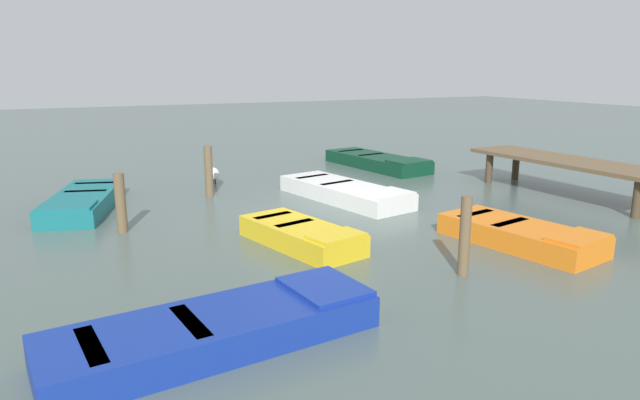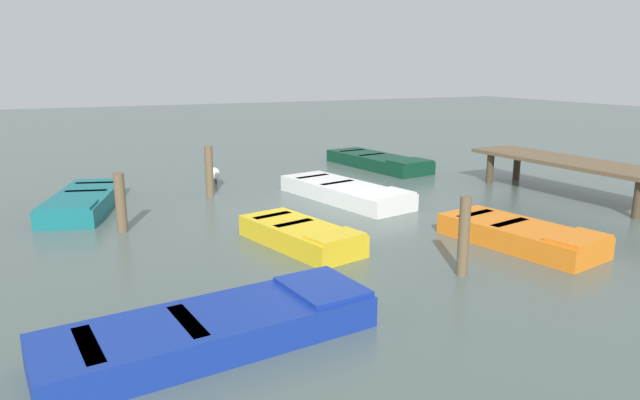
# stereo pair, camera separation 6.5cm
# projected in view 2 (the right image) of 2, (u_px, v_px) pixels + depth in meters

# --- Properties ---
(ground_plane) EXTENTS (80.00, 80.00, 0.00)m
(ground_plane) POSITION_uv_depth(u_px,v_px,m) (320.00, 215.00, 12.86)
(ground_plane) COLOR #4C5B56
(dock_segment) EXTENTS (5.67, 1.86, 0.95)m
(dock_segment) POSITION_uv_depth(u_px,v_px,m) (570.00, 164.00, 14.57)
(dock_segment) COLOR brown
(dock_segment) RESTS_ON ground_plane
(rowboat_yellow) EXTENTS (2.83, 1.67, 0.46)m
(rowboat_yellow) POSITION_uv_depth(u_px,v_px,m) (301.00, 235.00, 10.61)
(rowboat_yellow) COLOR gold
(rowboat_yellow) RESTS_ON ground_plane
(rowboat_teal) EXTENTS (3.74, 2.16, 0.46)m
(rowboat_teal) POSITION_uv_depth(u_px,v_px,m) (84.00, 201.00, 13.28)
(rowboat_teal) COLOR #14666B
(rowboat_teal) RESTS_ON ground_plane
(rowboat_orange) EXTENTS (3.15, 1.80, 0.46)m
(rowboat_orange) POSITION_uv_depth(u_px,v_px,m) (520.00, 234.00, 10.62)
(rowboat_orange) COLOR orange
(rowboat_orange) RESTS_ON ground_plane
(rowboat_white) EXTENTS (4.06, 2.07, 0.46)m
(rowboat_white) POSITION_uv_depth(u_px,v_px,m) (345.00, 192.00, 14.27)
(rowboat_white) COLOR silver
(rowboat_white) RESTS_ON ground_plane
(rowboat_dark_green) EXTENTS (4.23, 1.91, 0.46)m
(rowboat_dark_green) POSITION_uv_depth(u_px,v_px,m) (378.00, 161.00, 18.87)
(rowboat_dark_green) COLOR #0C3823
(rowboat_dark_green) RESTS_ON ground_plane
(rowboat_blue) EXTENTS (1.74, 4.12, 0.46)m
(rowboat_blue) POSITION_uv_depth(u_px,v_px,m) (215.00, 328.00, 6.82)
(rowboat_blue) COLOR navy
(rowboat_blue) RESTS_ON ground_plane
(mooring_piling_far_right) EXTENTS (0.21, 0.21, 1.31)m
(mooring_piling_far_right) POSITION_uv_depth(u_px,v_px,m) (209.00, 171.00, 14.62)
(mooring_piling_far_right) COLOR brown
(mooring_piling_far_right) RESTS_ON ground_plane
(mooring_piling_near_right) EXTENTS (0.21, 0.21, 1.22)m
(mooring_piling_near_right) POSITION_uv_depth(u_px,v_px,m) (121.00, 203.00, 11.44)
(mooring_piling_near_right) COLOR brown
(mooring_piling_near_right) RESTS_ON ground_plane
(mooring_piling_near_left) EXTENTS (0.18, 0.18, 1.31)m
(mooring_piling_near_left) POSITION_uv_depth(u_px,v_px,m) (464.00, 236.00, 9.00)
(mooring_piling_near_left) COLOR brown
(mooring_piling_near_left) RESTS_ON ground_plane
(marker_buoy) EXTENTS (0.36, 0.36, 0.48)m
(marker_buoy) POSITION_uv_depth(u_px,v_px,m) (214.00, 174.00, 16.22)
(marker_buoy) COLOR #262626
(marker_buoy) RESTS_ON ground_plane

